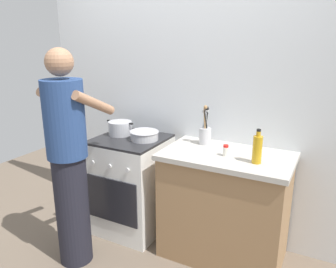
# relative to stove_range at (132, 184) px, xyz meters

# --- Properties ---
(ground) EXTENTS (6.00, 6.00, 0.00)m
(ground) POSITION_rel_stove_range_xyz_m (0.35, -0.15, -0.45)
(ground) COLOR #6B5B4C
(back_wall) EXTENTS (3.20, 0.10, 2.50)m
(back_wall) POSITION_rel_stove_range_xyz_m (0.55, 0.35, 0.80)
(back_wall) COLOR silver
(back_wall) RESTS_ON ground
(countertop) EXTENTS (1.00, 0.60, 0.90)m
(countertop) POSITION_rel_stove_range_xyz_m (0.90, 0.00, 0.00)
(countertop) COLOR #99724C
(countertop) RESTS_ON ground
(stove_range) EXTENTS (0.60, 0.62, 0.90)m
(stove_range) POSITION_rel_stove_range_xyz_m (0.00, 0.00, 0.00)
(stove_range) COLOR white
(stove_range) RESTS_ON ground
(pot) EXTENTS (0.28, 0.21, 0.13)m
(pot) POSITION_rel_stove_range_xyz_m (-0.14, 0.05, 0.51)
(pot) COLOR #B2B2B7
(pot) RESTS_ON stove_range
(mixing_bowl) EXTENTS (0.26, 0.26, 0.08)m
(mixing_bowl) POSITION_rel_stove_range_xyz_m (0.14, 0.02, 0.49)
(mixing_bowl) COLOR #B7B7BC
(mixing_bowl) RESTS_ON stove_range
(utensil_crock) EXTENTS (0.10, 0.10, 0.34)m
(utensil_crock) POSITION_rel_stove_range_xyz_m (0.65, 0.16, 0.55)
(utensil_crock) COLOR silver
(utensil_crock) RESTS_ON countertop
(spice_bottle) EXTENTS (0.04, 0.04, 0.09)m
(spice_bottle) POSITION_rel_stove_range_xyz_m (0.90, -0.05, 0.49)
(spice_bottle) COLOR silver
(spice_bottle) RESTS_ON countertop
(oil_bottle) EXTENTS (0.07, 0.07, 0.25)m
(oil_bottle) POSITION_rel_stove_range_xyz_m (1.14, -0.08, 0.56)
(oil_bottle) COLOR gold
(oil_bottle) RESTS_ON countertop
(person) EXTENTS (0.41, 0.50, 1.70)m
(person) POSITION_rel_stove_range_xyz_m (-0.14, -0.61, 0.41)
(person) COLOR black
(person) RESTS_ON ground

